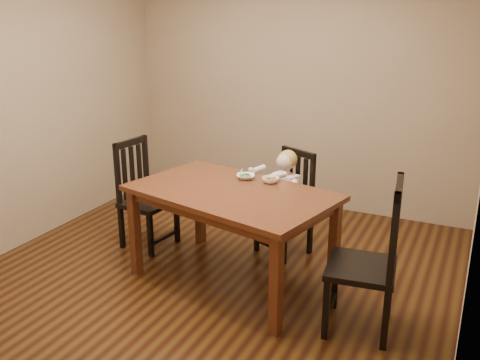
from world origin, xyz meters
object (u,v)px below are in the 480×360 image
at_px(dining_table, 232,201).
at_px(chair_right, 370,261).
at_px(bowl_veg, 270,180).
at_px(bowl_peas, 246,177).
at_px(chair_child, 288,205).
at_px(chair_left, 144,196).
at_px(toddler, 284,192).

relative_size(dining_table, chair_right, 1.59).
xyz_separation_m(dining_table, bowl_veg, (0.21, 0.32, 0.12)).
distance_m(chair_right, bowl_peas, 1.37).
height_order(dining_table, bowl_veg, bowl_veg).
relative_size(dining_table, chair_child, 1.85).
xyz_separation_m(chair_left, bowl_peas, (1.07, 0.02, 0.34)).
height_order(dining_table, chair_left, chair_left).
relative_size(chair_child, chair_left, 0.94).
distance_m(bowl_peas, bowl_veg, 0.23).
bearing_deg(toddler, dining_table, 98.37).
xyz_separation_m(chair_child, chair_right, (0.98, -0.98, 0.08)).
xyz_separation_m(chair_left, toddler, (1.29, 0.40, 0.11)).
bearing_deg(bowl_veg, toddler, 91.92).
relative_size(chair_left, bowl_veg, 7.05).
distance_m(chair_right, toddler, 1.37).
xyz_separation_m(dining_table, toddler, (0.20, 0.70, -0.12)).
height_order(chair_child, chair_right, chair_right).
relative_size(chair_right, bowl_veg, 7.73).
height_order(chair_child, bowl_peas, chair_child).
bearing_deg(chair_child, bowl_peas, 84.16).
bearing_deg(chair_child, toddler, 90.00).
xyz_separation_m(chair_right, bowl_veg, (-0.99, 0.55, 0.29)).
xyz_separation_m(bowl_peas, bowl_veg, (0.23, -0.01, 0.00)).
bearing_deg(dining_table, bowl_veg, 56.89).
distance_m(dining_table, chair_left, 1.15).
height_order(chair_left, toddler, chair_left).
distance_m(toddler, bowl_veg, 0.45).
relative_size(chair_right, toddler, 2.17).
xyz_separation_m(chair_right, toddler, (-1.00, 0.93, 0.06)).
height_order(chair_left, chair_right, chair_right).
bearing_deg(bowl_veg, chair_right, -29.24).
bearing_deg(toddler, bowl_peas, 83.49).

